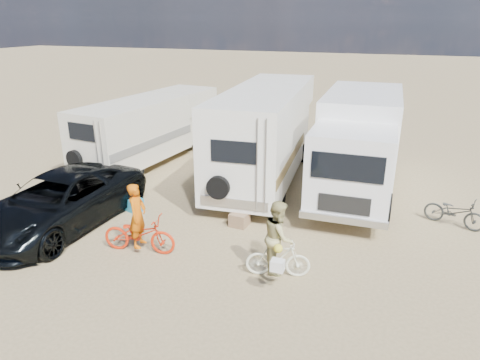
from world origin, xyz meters
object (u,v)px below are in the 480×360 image
(crate, at_px, (240,219))
(rider_woman, at_px, (278,243))
(cooler, at_px, (134,205))
(rv_left, at_px, (150,130))
(rider_man, at_px, (138,222))
(bike_woman, at_px, (278,259))
(box_truck, at_px, (358,146))
(dark_suv, at_px, (59,201))
(bike_parked, at_px, (454,212))
(bike_man, at_px, (139,234))
(rv_main, at_px, (265,135))

(crate, bearing_deg, rider_woman, -51.46)
(cooler, bearing_deg, rv_left, 131.65)
(cooler, bearing_deg, rider_man, -36.52)
(bike_woman, height_order, rider_woman, rider_woman)
(box_truck, distance_m, bike_woman, 6.17)
(rv_left, xyz_separation_m, cooler, (2.11, -4.65, -1.11))
(rider_woman, xyz_separation_m, crate, (-1.72, 2.16, -0.66))
(crate, bearing_deg, cooler, -177.31)
(rv_left, bearing_deg, crate, -32.38)
(rv_left, distance_m, crate, 7.23)
(bike_woman, height_order, cooler, bike_woman)
(bike_woman, distance_m, rider_man, 3.65)
(dark_suv, height_order, cooler, dark_suv)
(rv_left, distance_m, rider_woman, 9.87)
(bike_parked, relative_size, cooler, 3.19)
(crate, bearing_deg, bike_man, -129.93)
(dark_suv, distance_m, bike_woman, 6.58)
(bike_parked, bearing_deg, dark_suv, 128.92)
(dark_suv, xyz_separation_m, bike_woman, (6.56, -0.42, -0.31))
(dark_suv, relative_size, bike_parked, 3.32)
(bike_woman, bearing_deg, rider_woman, 166.03)
(cooler, bearing_deg, dark_suv, -114.10)
(box_truck, bearing_deg, rv_left, 174.23)
(bike_woman, bearing_deg, cooler, 54.86)
(rv_main, bearing_deg, box_truck, -7.77)
(box_truck, xyz_separation_m, bike_man, (-4.73, -6.06, -1.14))
(rv_main, bearing_deg, rider_man, -107.09)
(rider_woman, distance_m, crate, 2.84)
(rider_woman, distance_m, cooler, 5.58)
(rv_main, distance_m, box_truck, 3.30)
(crate, bearing_deg, box_truck, 53.21)
(rider_woman, bearing_deg, bike_woman, -13.97)
(rider_man, bearing_deg, bike_parked, -69.08)
(bike_woman, xyz_separation_m, rider_woman, (0.00, -0.00, 0.40))
(box_truck, height_order, crate, box_truck)
(rider_woman, bearing_deg, box_truck, -24.49)
(bike_woman, xyz_separation_m, crate, (-1.72, 2.16, -0.26))
(box_truck, bearing_deg, cooler, -148.80)
(bike_woman, xyz_separation_m, cooler, (-5.17, 2.00, -0.24))
(box_truck, relative_size, rider_man, 4.31)
(box_truck, height_order, rider_man, box_truck)
(box_truck, height_order, dark_suv, box_truck)
(bike_man, height_order, cooler, bike_man)
(bike_man, bearing_deg, dark_suv, 71.23)
(rider_man, distance_m, crate, 3.03)
(bike_man, distance_m, rider_woman, 3.65)
(dark_suv, height_order, bike_man, dark_suv)
(box_truck, height_order, bike_man, box_truck)
(bike_man, distance_m, bike_parked, 8.87)
(crate, bearing_deg, rider_man, -129.93)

